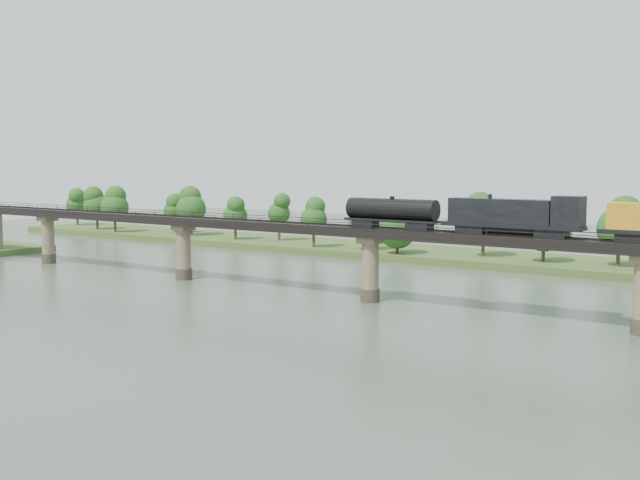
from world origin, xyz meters
The scene contains 6 objects.
ground centered at (0.00, 0.00, 0.00)m, with size 400.00×400.00×0.00m, color #3A4A3A.
far_bank centered at (0.00, 85.00, 0.80)m, with size 300.00×24.00×1.60m, color #354F1F.
bridge centered at (0.00, 30.00, 5.46)m, with size 236.00×30.00×11.50m.
bridge_superstructure centered at (0.00, 30.00, 11.79)m, with size 220.00×4.90×0.75m.
far_treeline centered at (-8.21, 80.52, 8.83)m, with size 289.06×17.54×13.60m.
freight_train centered at (37.18, 30.00, 14.13)m, with size 80.04×3.12×5.51m.
Camera 1 is at (64.41, -73.24, 21.54)m, focal length 45.00 mm.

